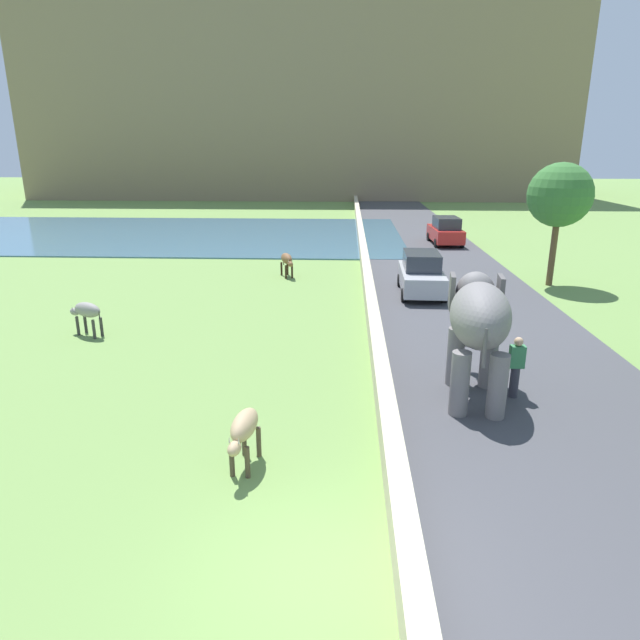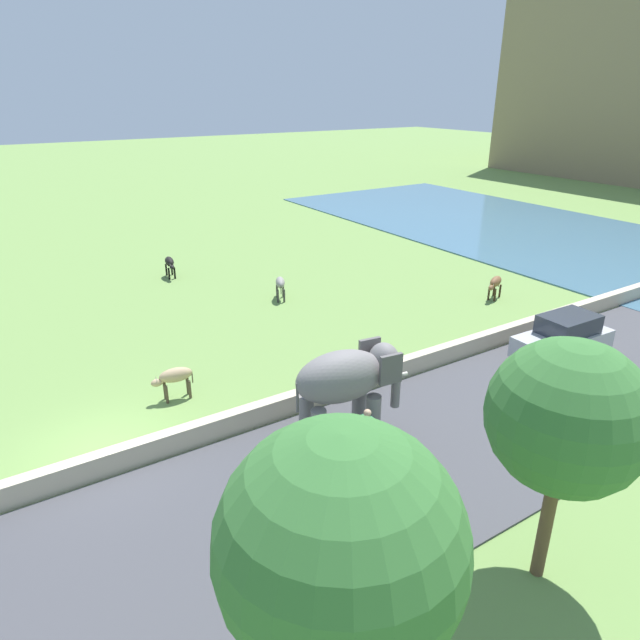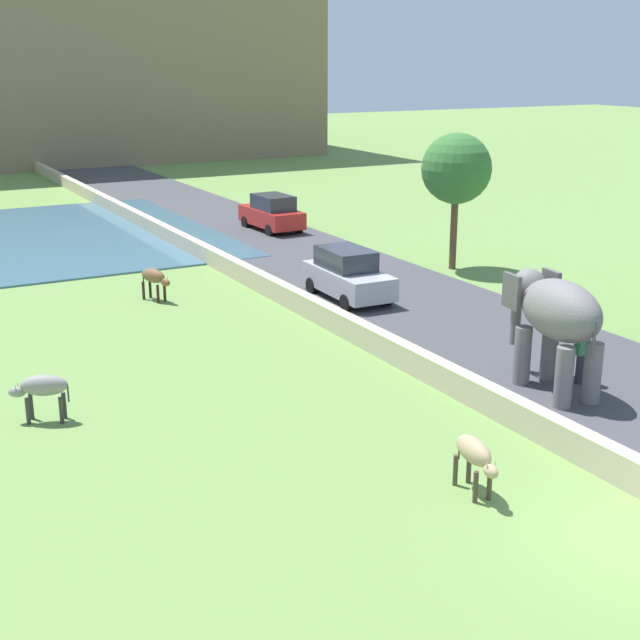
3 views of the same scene
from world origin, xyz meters
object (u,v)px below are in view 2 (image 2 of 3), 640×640
object	(u,v)px
car_silver	(564,338)
cow_tan	(174,377)
cow_grey	(280,283)
elephant	(347,381)
person_beside_elephant	(367,433)
cow_black	(170,263)
cow_brown	(495,283)

from	to	relation	value
car_silver	cow_tan	xyz separation A→B (m)	(-5.11, -13.63, -0.06)
car_silver	cow_grey	xyz separation A→B (m)	(-11.74, -5.96, -0.06)
elephant	cow_tan	size ratio (longest dim) A/B	2.51
person_beside_elephant	cow_grey	bearing A→B (deg)	161.52
cow_tan	cow_black	bearing A→B (deg)	162.09
cow_tan	cow_grey	distance (m)	10.15
car_silver	cow_black	bearing A→B (deg)	-152.53
elephant	cow_black	xyz separation A→B (m)	(-18.15, 0.78, -1.20)
car_silver	cow_brown	size ratio (longest dim) A/B	2.87
car_silver	person_beside_elephant	bearing A→B (deg)	-84.22
person_beside_elephant	cow_tan	world-z (taller)	person_beside_elephant
car_silver	cow_tan	distance (m)	14.56
cow_black	cow_brown	bearing A→B (deg)	45.97
cow_black	person_beside_elephant	bearing A→B (deg)	-2.40
person_beside_elephant	cow_black	bearing A→B (deg)	177.60
car_silver	cow_grey	bearing A→B (deg)	-153.11
car_silver	elephant	bearing A→B (deg)	-89.85
cow_black	elephant	bearing A→B (deg)	-2.46
elephant	cow_grey	bearing A→B (deg)	160.16
cow_black	cow_tan	world-z (taller)	same
cow_grey	elephant	bearing A→B (deg)	-19.84
cow_black	cow_grey	bearing A→B (deg)	28.52
car_silver	cow_black	xyz separation A→B (m)	(-18.13, -9.42, -0.06)
elephant	person_beside_elephant	distance (m)	1.54
person_beside_elephant	cow_grey	size ratio (longest dim) A/B	1.17
person_beside_elephant	cow_grey	distance (m)	13.47
car_silver	cow_grey	size ratio (longest dim) A/B	2.90
cow_tan	cow_grey	bearing A→B (deg)	130.86
car_silver	cow_brown	distance (m)	6.78
cow_black	cow_tan	size ratio (longest dim) A/B	1.00
cow_black	cow_grey	size ratio (longest dim) A/B	1.01
cow_tan	cow_brown	distance (m)	16.73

